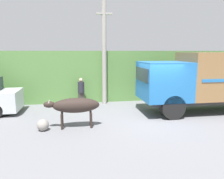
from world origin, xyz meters
TOP-DOWN VIEW (x-y plane):
  - ground_plane at (0.00, 0.00)m, footprint 60.00×60.00m
  - hillside_embankment at (0.00, 6.40)m, footprint 32.00×5.58m
  - building_backdrop at (-6.24, 5.18)m, footprint 4.73×2.70m
  - cargo_truck at (3.43, 0.63)m, footprint 7.26×2.27m
  - brown_cow at (-3.48, -0.71)m, footprint 2.20×0.60m
  - pedestrian_on_hill at (-3.15, 3.12)m, footprint 0.45×0.45m
  - utility_pole at (-1.79, 3.24)m, footprint 0.90×0.26m
  - roadside_rock at (-4.74, -0.88)m, footprint 0.45×0.45m

SIDE VIEW (x-z plane):
  - ground_plane at x=0.00m, z-range 0.00..0.00m
  - roadside_rock at x=-4.74m, z-range 0.00..0.45m
  - pedestrian_on_hill at x=-3.15m, z-range 0.06..1.61m
  - brown_cow at x=-3.48m, z-range 0.30..1.52m
  - building_backdrop at x=-6.24m, z-range 0.01..2.64m
  - hillside_embankment at x=0.00m, z-range 0.00..3.09m
  - cargo_truck at x=3.43m, z-range 0.20..3.20m
  - utility_pole at x=-1.79m, z-range 0.10..5.92m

